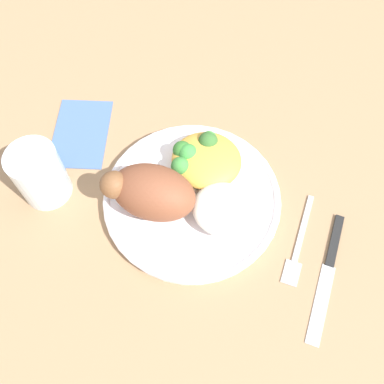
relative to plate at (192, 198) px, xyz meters
name	(u,v)px	position (x,y,z in m)	size (l,w,h in m)	color
ground_plane	(192,202)	(0.00, 0.00, -0.01)	(2.00, 2.00, 0.00)	#997451
plate	(192,198)	(0.00, 0.00, 0.00)	(0.26, 0.26, 0.02)	white
roasted_chicken	(150,192)	(0.05, 0.03, 0.05)	(0.13, 0.08, 0.07)	brown
rice_pile	(225,209)	(-0.05, 0.02, 0.03)	(0.09, 0.08, 0.03)	silver
mac_cheese_with_broccoli	(203,157)	(0.00, -0.06, 0.03)	(0.10, 0.10, 0.04)	gold
fork	(299,244)	(-0.16, 0.02, -0.01)	(0.02, 0.14, 0.01)	#B2B2B7
knife	(330,265)	(-0.21, 0.04, -0.01)	(0.02, 0.19, 0.01)	black
water_glass	(40,174)	(0.21, 0.05, 0.03)	(0.07, 0.07, 0.09)	silver
napkin	(81,133)	(0.21, -0.07, -0.01)	(0.09, 0.13, 0.00)	#47669E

